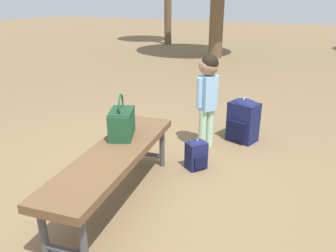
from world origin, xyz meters
TOP-DOWN VIEW (x-y plane):
  - ground_plane at (0.00, 0.00)m, footprint 40.00×40.00m
  - park_bench at (-0.36, 0.00)m, footprint 1.64×0.63m
  - handbag at (-0.08, 0.11)m, footprint 0.37×0.30m
  - child_standing at (0.96, -0.26)m, footprint 0.25×0.20m
  - backpack_large at (1.31, -0.57)m, footprint 0.32×0.36m
  - backpack_small at (0.46, -0.35)m, footprint 0.23×0.22m

SIDE VIEW (x-z plane):
  - ground_plane at x=0.00m, z-range 0.00..0.00m
  - backpack_small at x=0.46m, z-range 0.00..0.31m
  - backpack_large at x=1.31m, z-range 0.00..0.52m
  - park_bench at x=-0.36m, z-range 0.17..0.62m
  - handbag at x=-0.08m, z-range 0.39..0.76m
  - child_standing at x=0.96m, z-range 0.17..1.18m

